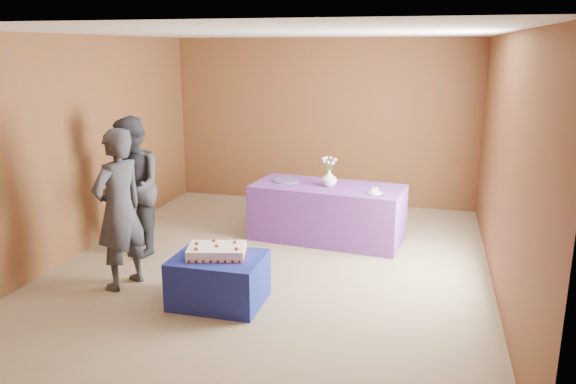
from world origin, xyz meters
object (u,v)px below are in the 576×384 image
(guest_right, at_px, (132,187))
(vase, at_px, (329,178))
(sheet_cake, at_px, (217,251))
(guest_left, at_px, (119,210))
(cake_table, at_px, (219,280))
(serving_table, at_px, (327,212))

(guest_right, bearing_deg, vase, 73.62)
(sheet_cake, bearing_deg, guest_left, 160.53)
(cake_table, distance_m, sheet_cake, 0.30)
(serving_table, height_order, guest_left, guest_left)
(serving_table, distance_m, sheet_cake, 2.33)
(guest_right, bearing_deg, guest_left, -21.97)
(sheet_cake, height_order, guest_left, guest_left)
(serving_table, height_order, guest_right, guest_right)
(vase, height_order, guest_right, guest_right)
(cake_table, bearing_deg, guest_right, 145.87)
(vase, bearing_deg, guest_left, -132.17)
(guest_left, bearing_deg, serving_table, 156.50)
(cake_table, bearing_deg, vase, 72.34)
(vase, xyz_separation_m, guest_left, (-1.89, -2.08, 0.01))
(sheet_cake, bearing_deg, guest_right, 131.91)
(guest_left, height_order, guest_right, guest_left)
(guest_right, bearing_deg, serving_table, 74.06)
(sheet_cake, height_order, vase, vase)
(cake_table, relative_size, vase, 4.16)
(guest_right, bearing_deg, sheet_cake, 11.95)
(sheet_cake, height_order, guest_right, guest_right)
(cake_table, distance_m, guest_left, 1.33)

